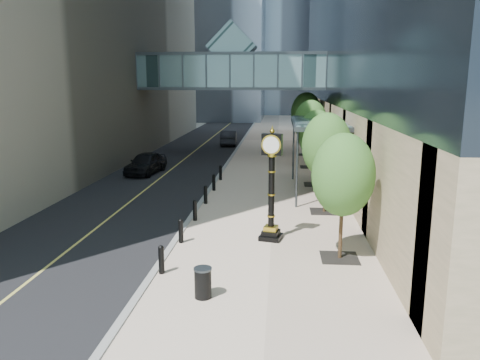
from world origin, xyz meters
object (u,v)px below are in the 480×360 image
street_clock (271,193)px  pedestrian (333,177)px  car_far (229,138)px  trash_bin (203,284)px  car_near (146,163)px

street_clock → pedestrian: 9.78m
pedestrian → car_far: (-8.70, 21.73, -0.21)m
pedestrian → car_far: 23.41m
street_clock → trash_bin: size_ratio=5.16×
street_clock → trash_bin: street_clock is taller
trash_bin → car_far: bearing=95.1°
street_clock → car_near: size_ratio=1.01×
street_clock → car_far: (-5.18, 30.78, -1.29)m
trash_bin → pedestrian: size_ratio=0.48×
car_far → trash_bin: bearing=91.3°
trash_bin → pedestrian: bearing=69.6°
street_clock → car_near: bearing=136.9°
car_near → trash_bin: bearing=-61.8°
trash_bin → street_clock: bearing=71.0°
pedestrian → car_near: pedestrian is taller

